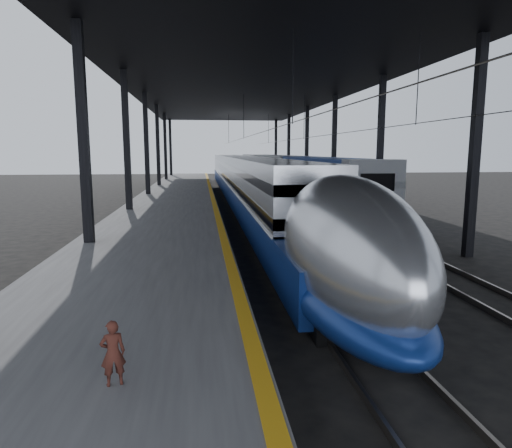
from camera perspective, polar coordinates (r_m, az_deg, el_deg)
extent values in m
plane|color=black|center=(13.48, 0.10, -9.98)|extent=(160.00, 160.00, 0.00)
cube|color=#4C4C4F|center=(32.94, -10.25, 2.11)|extent=(6.00, 80.00, 1.00)
cube|color=#CD9113|center=(32.84, -5.38, 3.08)|extent=(0.30, 80.00, 0.01)
cube|color=slate|center=(33.05, -1.93, 1.54)|extent=(0.08, 80.00, 0.16)
cube|color=slate|center=(33.21, 0.55, 1.58)|extent=(0.08, 80.00, 0.16)
cube|color=slate|center=(33.85, 6.54, 1.67)|extent=(0.08, 80.00, 0.16)
cube|color=slate|center=(34.21, 8.89, 1.70)|extent=(0.08, 80.00, 0.16)
cube|color=black|center=(18.15, -20.69, 8.81)|extent=(0.35, 0.35, 9.00)
cube|color=black|center=(20.88, 25.69, 8.46)|extent=(0.35, 0.35, 9.00)
cube|color=black|center=(27.97, -15.83, 8.93)|extent=(0.35, 0.35, 9.00)
cube|color=black|center=(29.81, 15.26, 8.94)|extent=(0.35, 0.35, 9.00)
cube|color=black|center=(37.89, -13.51, 8.96)|extent=(0.35, 0.35, 9.00)
cube|color=black|center=(39.27, 9.72, 9.08)|extent=(0.35, 0.35, 9.00)
cube|color=black|center=(47.84, -12.15, 8.98)|extent=(0.35, 0.35, 9.00)
cube|color=black|center=(48.94, 6.35, 9.12)|extent=(0.35, 0.35, 9.00)
cube|color=black|center=(57.80, -11.26, 8.98)|extent=(0.35, 0.35, 9.00)
cube|color=black|center=(58.72, 4.10, 9.13)|extent=(0.35, 0.35, 9.00)
cube|color=black|center=(67.78, -10.63, 8.99)|extent=(0.35, 0.35, 9.00)
cube|color=black|center=(68.56, 2.49, 9.13)|extent=(0.35, 0.35, 9.00)
cube|color=black|center=(33.19, -0.90, 17.46)|extent=(18.00, 75.00, 0.45)
cylinder|color=slate|center=(32.86, -0.70, 10.98)|extent=(0.03, 74.00, 0.03)
cylinder|color=slate|center=(33.77, 7.92, 10.84)|extent=(0.03, 74.00, 0.03)
cube|color=#B7B9BF|center=(42.53, -2.11, 5.98)|extent=(2.68, 57.00, 3.69)
cube|color=navy|center=(41.12, -1.93, 4.27)|extent=(2.75, 62.00, 1.43)
cube|color=silver|center=(42.55, -2.11, 5.42)|extent=(2.77, 57.00, 0.09)
cube|color=black|center=(42.49, -2.12, 7.41)|extent=(2.72, 57.00, 0.39)
cube|color=black|center=(42.53, -2.11, 5.98)|extent=(2.72, 57.00, 0.39)
ellipsoid|color=#B7B9BF|center=(11.64, 11.05, -3.07)|extent=(2.68, 8.40, 3.69)
ellipsoid|color=navy|center=(11.91, 10.89, -8.07)|extent=(2.75, 8.40, 1.57)
ellipsoid|color=black|center=(9.11, 16.20, -1.88)|extent=(1.39, 2.20, 0.83)
cube|color=black|center=(12.14, 10.79, -11.34)|extent=(2.03, 2.60, 0.40)
cube|color=black|center=(33.28, -0.72, 1.81)|extent=(2.03, 2.60, 0.40)
cube|color=navy|center=(31.65, 8.83, 4.68)|extent=(2.86, 18.00, 3.88)
cube|color=gray|center=(23.70, 14.31, 3.07)|extent=(2.91, 1.20, 3.93)
cube|color=black|center=(23.05, 14.95, 5.05)|extent=(1.74, 0.06, 0.87)
cube|color=#A40C10|center=(23.18, 14.82, 1.78)|extent=(1.23, 0.06, 0.56)
cube|color=gray|center=(50.17, 2.94, 6.35)|extent=(2.86, 18.00, 3.88)
cube|color=gray|center=(68.95, 0.23, 7.09)|extent=(2.86, 18.00, 3.88)
cube|color=black|center=(26.18, 12.27, -0.42)|extent=(2.25, 2.40, 0.36)
cube|color=black|center=(47.35, 3.54, 3.93)|extent=(2.25, 2.40, 0.36)
imported|color=#461F17|center=(7.20, -17.46, -15.12)|extent=(0.41, 0.33, 0.99)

